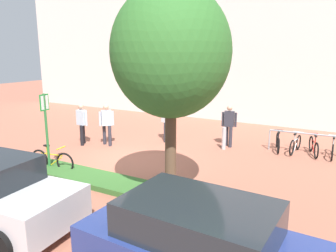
% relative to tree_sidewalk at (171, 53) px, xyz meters
% --- Properties ---
extents(ground_plane, '(60.00, 60.00, 0.00)m').
position_rel_tree_sidewalk_xyz_m(ground_plane, '(-2.95, 2.14, -3.80)').
color(ground_plane, '#9E5B47').
extents(building_facade, '(28.00, 1.20, 10.00)m').
position_rel_tree_sidewalk_xyz_m(building_facade, '(-2.95, 11.13, 1.20)').
color(building_facade, silver).
rests_on(building_facade, ground).
extents(planter_strip, '(7.00, 1.10, 0.16)m').
position_rel_tree_sidewalk_xyz_m(planter_strip, '(-3.49, 0.14, -3.72)').
color(planter_strip, '#336028').
rests_on(planter_strip, ground).
extents(tree_sidewalk, '(2.85, 2.85, 5.39)m').
position_rel_tree_sidewalk_xyz_m(tree_sidewalk, '(0.00, 0.00, 0.00)').
color(tree_sidewalk, brown).
rests_on(tree_sidewalk, ground).
extents(parking_sign_post, '(0.08, 0.36, 2.54)m').
position_rel_tree_sidewalk_xyz_m(parking_sign_post, '(-4.60, 0.14, -2.14)').
color(parking_sign_post, '#2D7238').
rests_on(parking_sign_post, ground).
extents(bike_at_sign, '(1.67, 0.42, 0.86)m').
position_rel_tree_sidewalk_xyz_m(bike_at_sign, '(-4.53, 0.20, -3.45)').
color(bike_at_sign, black).
rests_on(bike_at_sign, ground).
extents(bike_rack_cluster, '(2.66, 1.63, 0.83)m').
position_rel_tree_sidewalk_xyz_m(bike_rack_cluster, '(2.45, 6.18, -3.45)').
color(bike_rack_cluster, '#99999E').
rests_on(bike_rack_cluster, ground).
extents(bollard_steel, '(0.16, 0.16, 0.90)m').
position_rel_tree_sidewalk_xyz_m(bollard_steel, '(-0.43, 5.22, -3.35)').
color(bollard_steel, '#ADADB2').
rests_on(bollard_steel, ground).
extents(person_casual_tan, '(0.51, 0.47, 1.72)m').
position_rel_tree_sidewalk_xyz_m(person_casual_tan, '(-4.89, 3.44, -2.82)').
color(person_casual_tan, '#2D2D38').
rests_on(person_casual_tan, ground).
extents(person_shirt_blue, '(0.61, 0.42, 1.72)m').
position_rel_tree_sidewalk_xyz_m(person_shirt_blue, '(-5.85, 3.02, -2.82)').
color(person_shirt_blue, black).
rests_on(person_shirt_blue, ground).
extents(person_suited_dark, '(0.60, 0.32, 1.72)m').
position_rel_tree_sidewalk_xyz_m(person_suited_dark, '(-0.41, 5.71, -2.82)').
color(person_suited_dark, '#2D2D38').
rests_on(person_suited_dark, ground).
extents(person_shirt_white, '(0.58, 0.43, 1.72)m').
position_rel_tree_sidewalk_xyz_m(person_shirt_white, '(-3.03, 5.16, -2.82)').
color(person_shirt_white, '#2D2D38').
rests_on(person_shirt_white, ground).
extents(car_navy_sedan, '(4.38, 2.18, 1.54)m').
position_rel_tree_sidewalk_xyz_m(car_navy_sedan, '(2.05, -2.57, -3.05)').
color(car_navy_sedan, navy).
rests_on(car_navy_sedan, ground).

